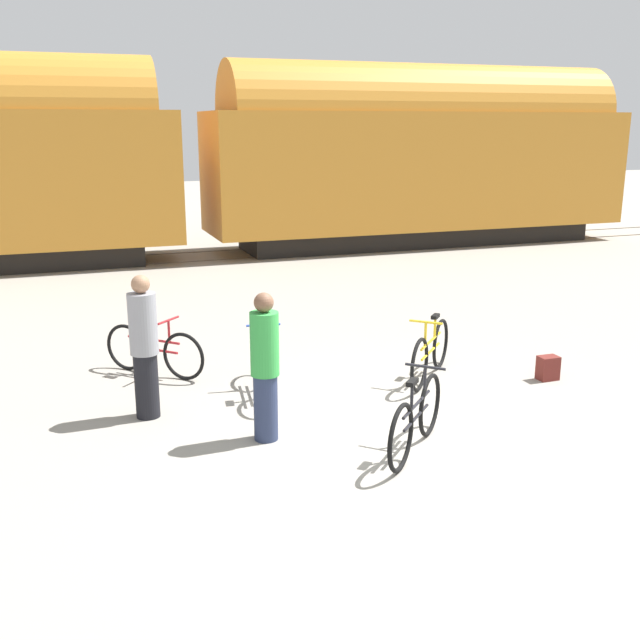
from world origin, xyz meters
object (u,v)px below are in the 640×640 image
(bicycle_blue, at_px, (267,367))
(bicycle_maroon, at_px, (154,350))
(bicycle_yellow, at_px, (430,352))
(backpack, at_px, (548,368))
(freight_train, at_px, (191,154))
(person_in_grey, at_px, (144,347))
(person_in_green, at_px, (265,367))
(bicycle_black, at_px, (416,419))

(bicycle_blue, relative_size, bicycle_maroon, 1.36)
(bicycle_blue, xyz_separation_m, bicycle_yellow, (2.33, -0.18, 0.01))
(bicycle_yellow, height_order, backpack, bicycle_yellow)
(freight_train, height_order, bicycle_blue, freight_train)
(person_in_grey, xyz_separation_m, backpack, (5.48, -0.48, -0.72))
(bicycle_blue, distance_m, bicycle_yellow, 2.34)
(freight_train, distance_m, person_in_green, 12.54)
(bicycle_blue, xyz_separation_m, bicycle_black, (1.05, -2.30, 0.01))
(freight_train, relative_size, bicycle_maroon, 20.75)
(backpack, bearing_deg, freight_train, 103.73)
(bicycle_black, xyz_separation_m, backpack, (2.84, 1.53, -0.22))
(bicycle_blue, height_order, bicycle_black, bicycle_black)
(bicycle_black, relative_size, person_in_green, 0.75)
(person_in_green, relative_size, backpack, 5.05)
(freight_train, distance_m, person_in_grey, 11.62)
(bicycle_maroon, height_order, backpack, bicycle_maroon)
(bicycle_maroon, xyz_separation_m, bicycle_yellow, (3.64, -1.47, 0.02))
(bicycle_black, distance_m, person_in_green, 1.76)
(person_in_green, bearing_deg, bicycle_blue, -81.86)
(bicycle_blue, height_order, person_in_green, person_in_green)
(bicycle_black, xyz_separation_m, person_in_green, (-1.45, 0.87, 0.48))
(person_in_green, bearing_deg, bicycle_maroon, -47.71)
(bicycle_black, bearing_deg, freight_train, 90.04)
(freight_train, relative_size, bicycle_yellow, 19.07)
(bicycle_black, relative_size, backpack, 3.80)
(backpack, bearing_deg, person_in_green, -171.24)
(bicycle_blue, xyz_separation_m, backpack, (3.88, -0.77, -0.21))
(bicycle_black, xyz_separation_m, bicycle_yellow, (1.29, 2.12, 0.00))
(person_in_grey, bearing_deg, bicycle_blue, -80.30)
(bicycle_maroon, bearing_deg, bicycle_yellow, -22.01)
(bicycle_black, distance_m, person_in_grey, 3.36)
(freight_train, relative_size, backpack, 75.92)
(bicycle_yellow, bearing_deg, person_in_grey, -178.48)
(bicycle_blue, height_order, backpack, bicycle_blue)
(person_in_green, bearing_deg, freight_train, -72.64)
(freight_train, height_order, bicycle_maroon, freight_train)
(bicycle_maroon, xyz_separation_m, person_in_grey, (-0.29, -1.57, 0.53))
(bicycle_yellow, relative_size, backpack, 3.98)
(bicycle_blue, bearing_deg, bicycle_maroon, 135.29)
(bicycle_maroon, relative_size, bicycle_black, 0.96)
(bicycle_blue, bearing_deg, bicycle_black, -65.52)
(freight_train, height_order, person_in_green, freight_train)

